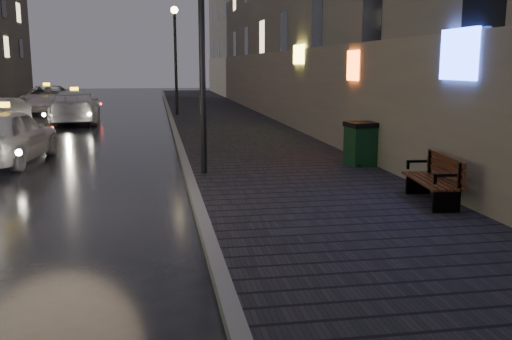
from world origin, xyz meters
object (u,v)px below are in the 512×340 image
at_px(trash_bin, 361,143).
at_px(taxi_near, 5,136).
at_px(taxi_far, 47,99).
at_px(lamp_far, 175,47).
at_px(taxi_mid, 75,107).
at_px(bench, 436,179).
at_px(lamp_near, 202,25).

distance_m(trash_bin, taxi_near, 9.39).
distance_m(trash_bin, taxi_far, 23.17).
bearing_deg(lamp_far, taxi_far, 145.74).
relative_size(taxi_mid, taxi_far, 0.96).
xyz_separation_m(bench, taxi_near, (-8.94, 6.68, 0.17)).
distance_m(lamp_near, taxi_mid, 14.98).
bearing_deg(taxi_near, bench, 150.93).
height_order(bench, taxi_mid, taxi_mid).
relative_size(trash_bin, taxi_mid, 0.21).
height_order(lamp_far, taxi_near, lamp_far).
xyz_separation_m(taxi_mid, taxi_far, (-2.39, 6.82, -0.00)).
relative_size(lamp_near, trash_bin, 4.91).
bearing_deg(lamp_far, taxi_mid, -156.44).
xyz_separation_m(bench, taxi_far, (-10.93, 24.40, 0.16)).
bearing_deg(bench, taxi_near, 149.82).
distance_m(lamp_far, trash_bin, 16.34).
relative_size(lamp_near, taxi_near, 1.19).
bearing_deg(taxi_far, lamp_near, -72.45).
height_order(lamp_near, lamp_far, same).
bearing_deg(lamp_far, bench, -78.78).
relative_size(bench, trash_bin, 1.63).
bearing_deg(taxi_near, taxi_far, -75.91).
bearing_deg(lamp_near, lamp_far, 90.00).
xyz_separation_m(lamp_far, bench, (3.89, -19.60, -2.90)).
height_order(taxi_near, taxi_mid, taxi_near).
bearing_deg(lamp_far, taxi_near, -111.34).
relative_size(bench, taxi_far, 0.33).
bearing_deg(taxi_near, lamp_near, 156.37).
bearing_deg(lamp_near, bench, -42.82).
relative_size(lamp_near, taxi_mid, 1.03).
relative_size(trash_bin, taxi_near, 0.24).
bearing_deg(taxi_mid, bench, 112.07).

